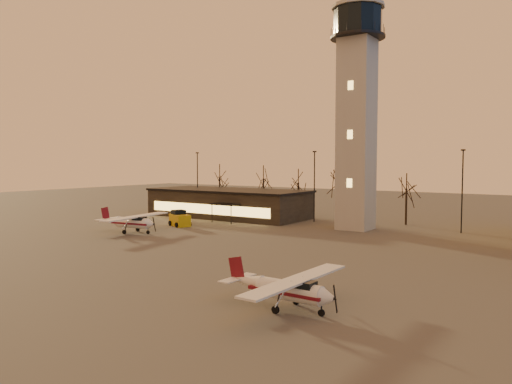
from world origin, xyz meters
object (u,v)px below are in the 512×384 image
Objects in this scene: cessna_front at (292,294)px; cessna_rear at (134,224)px; service_cart at (180,220)px; control_tower at (357,101)px; terminal at (228,203)px.

cessna_rear is at bearing 154.21° from cessna_front.
cessna_front reaches higher than service_cart.
cessna_rear is 2.90× the size of service_cart.
service_cart is at bearing -153.39° from control_tower.
cessna_front is (10.65, -34.59, -15.38)m from control_tower.
terminal reaches higher than service_cart.
terminal is at bearing 133.31° from cessna_front.
cessna_rear reaches higher than service_cart.
control_tower reaches higher than cessna_front.
control_tower is 31.72m from cessna_rear.
cessna_rear is (-20.95, -18.25, -15.29)m from control_tower.
cessna_rear is at bearing -138.94° from control_tower.
cessna_rear is 7.87m from service_cart.
cessna_front is 2.65× the size of service_cart.
control_tower is at bearing 108.66° from cessna_front.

